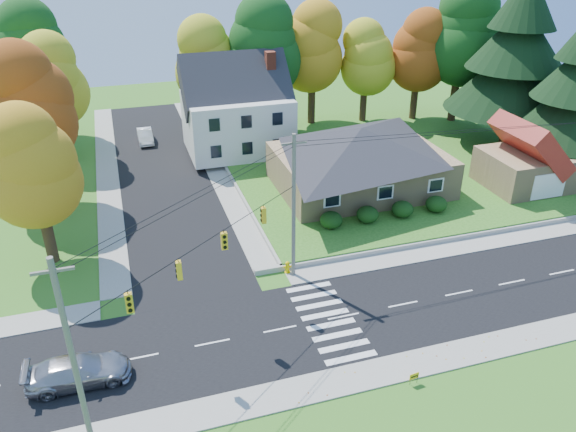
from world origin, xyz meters
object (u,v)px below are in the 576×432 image
at_px(white_car, 145,136).
at_px(ranch_house, 360,157).
at_px(silver_sedan, 79,371).
at_px(fire_hydrant, 287,268).

bearing_deg(white_car, ranch_house, -48.06).
relative_size(ranch_house, silver_sedan, 2.80).
distance_m(ranch_house, silver_sedan, 28.73).
xyz_separation_m(ranch_house, fire_hydrant, (-9.81, -10.47, -2.83)).
xyz_separation_m(white_car, fire_hydrant, (6.97, -28.90, -0.28)).
bearing_deg(fire_hydrant, white_car, 103.55).
height_order(ranch_house, fire_hydrant, ranch_house).
xyz_separation_m(ranch_house, silver_sedan, (-23.05, -16.97, -2.49)).
relative_size(ranch_house, white_car, 3.42).
bearing_deg(silver_sedan, fire_hydrant, -62.99).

